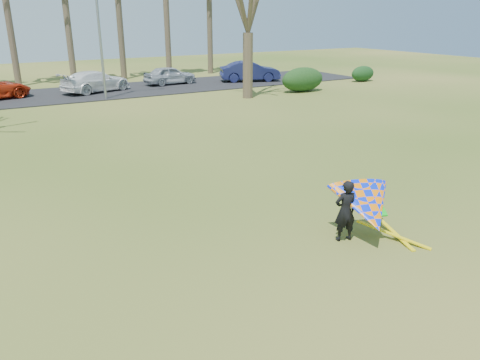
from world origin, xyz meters
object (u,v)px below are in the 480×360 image
car_3 (96,81)px  kite_flyer (366,207)px  car_5 (250,71)px  streetlight (101,25)px  car_4 (170,75)px

car_3 → kite_flyer: kite_flyer is taller
car_5 → car_3: bearing=106.6°
streetlight → car_3: (0.05, 3.01, -3.70)m
car_5 → kite_flyer: size_ratio=1.94×
car_3 → car_4: size_ratio=1.23×
streetlight → kite_flyer: size_ratio=3.35×
car_3 → car_5: 11.84m
streetlight → car_3: 4.77m
streetlight → kite_flyer: (-0.21, -22.46, -3.62)m
car_3 → car_5: car_5 is taller
car_4 → kite_flyer: bearing=161.4°
car_3 → car_4: bearing=-102.3°
streetlight → car_3: size_ratio=1.65×
streetlight → car_4: bearing=33.8°
car_3 → car_5: (11.82, -0.73, 0.06)m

